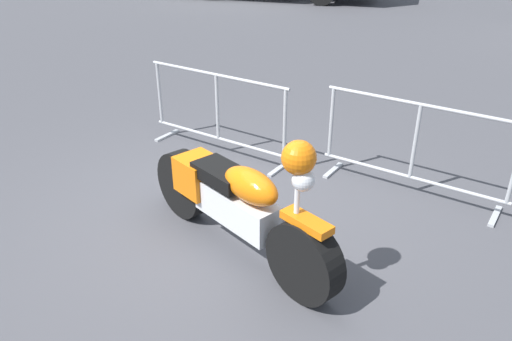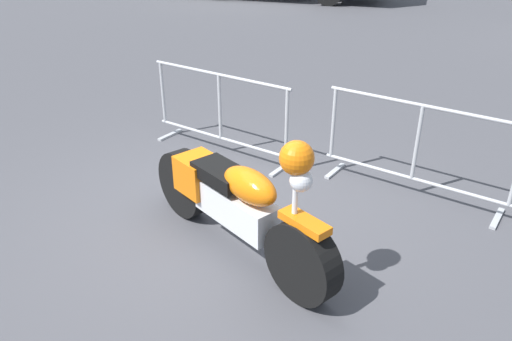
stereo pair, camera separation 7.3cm
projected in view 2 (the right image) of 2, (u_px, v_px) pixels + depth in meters
ground_plane at (215, 217)px, 5.19m from camera, size 120.00×120.00×0.00m
motorcycle at (236, 202)px, 4.46m from camera, size 2.29×1.11×1.36m
crowd_barrier_near at (220, 113)px, 6.36m from camera, size 2.08×0.70×1.07m
crowd_barrier_far at (416, 149)px, 5.37m from camera, size 2.08×0.70×1.07m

